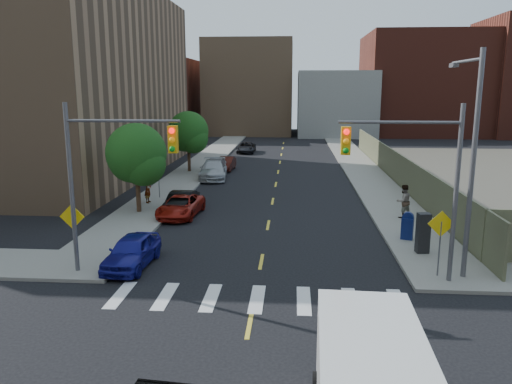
% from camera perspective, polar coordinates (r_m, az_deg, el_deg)
% --- Properties ---
extents(ground, '(160.00, 160.00, 0.00)m').
position_cam_1_polar(ground, '(15.04, -1.44, -18.33)').
color(ground, black).
rests_on(ground, ground).
extents(sidewalk_nw, '(3.50, 73.00, 0.15)m').
position_cam_1_polar(sidewalk_nw, '(55.69, -5.16, 4.10)').
color(sidewalk_nw, gray).
rests_on(sidewalk_nw, ground).
extents(sidewalk_ne, '(3.50, 73.00, 0.15)m').
position_cam_1_polar(sidewalk_ne, '(55.32, 10.92, 3.88)').
color(sidewalk_ne, gray).
rests_on(sidewalk_ne, ground).
extents(fence_north, '(0.12, 44.00, 2.50)m').
position_cam_1_polar(fence_north, '(42.24, 15.54, 2.84)').
color(fence_north, '#606244').
rests_on(fence_north, ground).
extents(building_nw, '(22.00, 30.00, 16.00)m').
position_cam_1_polar(building_nw, '(48.86, -24.76, 11.32)').
color(building_nw, '#8C6B4C').
rests_on(building_nw, ground).
extents(bg_bldg_west, '(14.00, 18.00, 12.00)m').
position_cam_1_polar(bg_bldg_west, '(86.17, -11.64, 10.60)').
color(bg_bldg_west, '#592319').
rests_on(bg_bldg_west, ground).
extents(bg_bldg_midwest, '(14.00, 16.00, 15.00)m').
position_cam_1_polar(bg_bldg_midwest, '(85.25, -0.67, 11.83)').
color(bg_bldg_midwest, '#8C6B4C').
rests_on(bg_bldg_midwest, ground).
extents(bg_bldg_center, '(12.00, 16.00, 10.00)m').
position_cam_1_polar(bg_bldg_center, '(83.24, 9.00, 9.97)').
color(bg_bldg_center, gray).
rests_on(bg_bldg_center, ground).
extents(bg_bldg_east, '(18.00, 18.00, 16.00)m').
position_cam_1_polar(bg_bldg_east, '(87.41, 18.34, 11.57)').
color(bg_bldg_east, '#592319').
rests_on(bg_bldg_east, ground).
extents(signal_nw, '(4.59, 0.30, 7.00)m').
position_cam_1_polar(signal_nw, '(20.52, -16.67, 2.86)').
color(signal_nw, '#59595E').
rests_on(signal_nw, ground).
extents(signal_ne, '(4.59, 0.30, 7.00)m').
position_cam_1_polar(signal_ne, '(19.73, 17.89, 2.44)').
color(signal_ne, '#59595E').
rests_on(signal_ne, ground).
extents(streetlight_ne, '(0.25, 3.70, 9.00)m').
position_cam_1_polar(streetlight_ne, '(21.12, 23.31, 4.53)').
color(streetlight_ne, '#59595E').
rests_on(streetlight_ne, ground).
extents(warn_sign_nw, '(1.06, 0.06, 2.83)m').
position_cam_1_polar(warn_sign_nw, '(22.18, -20.22, -3.43)').
color(warn_sign_nw, '#59595E').
rests_on(warn_sign_nw, ground).
extents(warn_sign_ne, '(1.06, 0.06, 2.83)m').
position_cam_1_polar(warn_sign_ne, '(21.05, 20.36, -4.24)').
color(warn_sign_ne, '#59595E').
rests_on(warn_sign_ne, ground).
extents(warn_sign_midwest, '(1.06, 0.06, 2.83)m').
position_cam_1_polar(warn_sign_midwest, '(34.63, -11.08, 2.39)').
color(warn_sign_midwest, '#59595E').
rests_on(warn_sign_midwest, ground).
extents(tree_west_near, '(3.66, 3.64, 5.52)m').
position_cam_1_polar(tree_west_near, '(30.72, -13.49, 3.90)').
color(tree_west_near, '#332114').
rests_on(tree_west_near, ground).
extents(tree_west_far, '(3.66, 3.64, 5.52)m').
position_cam_1_polar(tree_west_far, '(45.14, -7.73, 6.57)').
color(tree_west_far, '#332114').
rests_on(tree_west_far, ground).
extents(parked_car_blue, '(1.83, 4.10, 1.37)m').
position_cam_1_polar(parked_car_blue, '(22.17, -13.99, -6.58)').
color(parked_car_blue, navy).
rests_on(parked_car_blue, ground).
extents(parked_car_black, '(1.67, 4.10, 1.32)m').
position_cam_1_polar(parked_car_black, '(30.73, -8.60, -1.25)').
color(parked_car_black, black).
rests_on(parked_car_black, ground).
extents(parked_car_red, '(2.40, 4.64, 1.25)m').
position_cam_1_polar(parked_car_red, '(30.09, -8.59, -1.60)').
color(parked_car_red, maroon).
rests_on(parked_car_red, ground).
extents(parked_car_silver, '(2.71, 5.56, 1.56)m').
position_cam_1_polar(parked_car_silver, '(42.10, -4.90, 2.55)').
color(parked_car_silver, '#AAADB2').
rests_on(parked_car_silver, ground).
extents(parked_car_white, '(1.91, 4.53, 1.53)m').
position_cam_1_polar(parked_car_white, '(44.37, -4.64, 3.02)').
color(parked_car_white, silver).
rests_on(parked_car_white, ground).
extents(parked_car_maroon, '(1.47, 3.79, 1.23)m').
position_cam_1_polar(parked_car_maroon, '(46.49, -3.42, 3.25)').
color(parked_car_maroon, '#3A110B').
rests_on(parked_car_maroon, ground).
extents(parked_car_grey, '(2.05, 4.40, 1.22)m').
position_cam_1_polar(parked_car_grey, '(59.03, -1.14, 5.11)').
color(parked_car_grey, black).
rests_on(parked_car_grey, ground).
extents(mailbox, '(0.68, 0.60, 1.38)m').
position_cam_1_polar(mailbox, '(25.94, 16.92, -3.73)').
color(mailbox, '#0E1B53').
rests_on(mailbox, sidewalk_ne).
extents(payphone, '(0.60, 0.52, 1.85)m').
position_cam_1_polar(payphone, '(23.98, 18.54, -4.47)').
color(payphone, black).
rests_on(payphone, sidewalk_ne).
extents(pedestrian_west, '(0.44, 0.66, 1.78)m').
position_cam_1_polar(pedestrian_west, '(33.34, -12.25, 0.31)').
color(pedestrian_west, gray).
rests_on(pedestrian_west, sidewalk_nw).
extents(pedestrian_east, '(1.17, 1.06, 1.95)m').
position_cam_1_polar(pedestrian_east, '(30.00, 16.50, -1.03)').
color(pedestrian_east, gray).
rests_on(pedestrian_east, sidewalk_ne).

